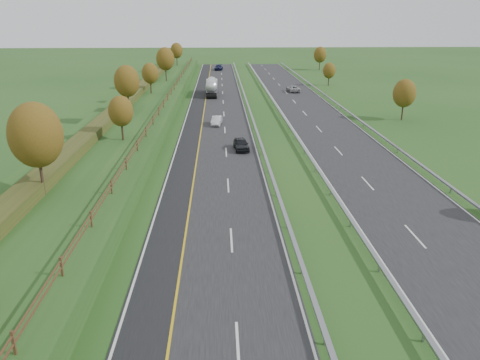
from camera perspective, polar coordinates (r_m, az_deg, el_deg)
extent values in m
plane|color=#234B1A|center=(65.93, 4.09, 5.34)|extent=(400.00, 400.00, 0.00)
cube|color=black|center=(70.36, -2.90, 6.27)|extent=(10.50, 200.00, 0.04)
cube|color=black|center=(72.15, 10.40, 6.31)|extent=(10.50, 200.00, 0.04)
cube|color=black|center=(70.48, -5.96, 6.22)|extent=(3.00, 200.00, 0.04)
cube|color=silver|center=(70.57, -7.02, 6.22)|extent=(0.15, 200.00, 0.01)
cube|color=gold|center=(70.40, -4.74, 6.26)|extent=(0.15, 200.00, 0.01)
cube|color=silver|center=(70.50, 1.24, 6.34)|extent=(0.15, 200.00, 0.01)
cube|color=silver|center=(71.20, 6.42, 6.36)|extent=(0.15, 200.00, 0.01)
cube|color=silver|center=(73.43, 14.27, 6.28)|extent=(0.15, 200.00, 0.01)
cube|color=silver|center=(25.15, -0.27, -19.62)|extent=(0.15, 4.00, 0.01)
cube|color=silver|center=(35.29, -1.05, -7.29)|extent=(0.15, 4.00, 0.01)
cube|color=silver|center=(38.25, 20.55, -6.42)|extent=(0.15, 4.00, 0.01)
cube|color=silver|center=(46.33, -1.45, -0.64)|extent=(0.15, 4.00, 0.01)
cube|color=silver|center=(48.62, 15.28, -0.37)|extent=(0.15, 4.00, 0.01)
cube|color=silver|center=(57.76, -1.70, 3.42)|extent=(0.15, 4.00, 0.01)
cube|color=silver|center=(59.61, 11.91, 3.51)|extent=(0.15, 4.00, 0.01)
cube|color=silver|center=(69.38, -1.86, 6.13)|extent=(0.15, 4.00, 0.01)
cube|color=silver|center=(70.93, 9.59, 6.16)|extent=(0.15, 4.00, 0.01)
cube|color=silver|center=(81.11, -1.98, 8.05)|extent=(0.15, 4.00, 0.01)
cube|color=silver|center=(82.44, 7.90, 8.07)|extent=(0.15, 4.00, 0.01)
cube|color=silver|center=(92.91, -2.07, 9.49)|extent=(0.15, 4.00, 0.01)
cube|color=silver|center=(94.07, 6.61, 9.50)|extent=(0.15, 4.00, 0.01)
cube|color=silver|center=(104.75, -2.13, 10.61)|extent=(0.15, 4.00, 0.01)
cube|color=silver|center=(105.78, 5.60, 10.62)|extent=(0.15, 4.00, 0.01)
cube|color=silver|center=(116.63, -2.19, 11.50)|extent=(0.15, 4.00, 0.01)
cube|color=silver|center=(117.56, 4.79, 11.51)|extent=(0.15, 4.00, 0.01)
cube|color=silver|center=(128.53, -2.23, 12.22)|extent=(0.15, 4.00, 0.01)
cube|color=silver|center=(129.37, 4.12, 12.23)|extent=(0.15, 4.00, 0.01)
cube|color=silver|center=(140.45, -2.27, 12.82)|extent=(0.15, 4.00, 0.01)
cube|color=silver|center=(141.22, 3.56, 12.84)|extent=(0.15, 4.00, 0.01)
cube|color=silver|center=(152.37, -2.30, 13.33)|extent=(0.15, 4.00, 0.01)
cube|color=silver|center=(153.09, 3.09, 13.35)|extent=(0.15, 4.00, 0.01)
cube|color=silver|center=(164.31, -2.33, 13.76)|extent=(0.15, 4.00, 0.01)
cube|color=silver|center=(164.97, 2.68, 13.78)|extent=(0.15, 4.00, 0.01)
cube|color=#234B1A|center=(71.43, -13.47, 6.77)|extent=(12.00, 200.00, 2.00)
cube|color=#303B18|center=(71.53, -15.15, 7.92)|extent=(2.20, 180.00, 1.10)
cube|color=#422B19|center=(70.41, -9.93, 8.12)|extent=(0.08, 184.00, 0.10)
cube|color=#422B19|center=(70.33, -9.95, 8.44)|extent=(0.08, 184.00, 0.10)
cube|color=#422B19|center=(23.39, -25.88, -17.42)|extent=(0.12, 0.12, 1.20)
cube|color=#422B19|center=(28.48, -20.94, -9.82)|extent=(0.12, 0.12, 1.20)
cube|color=#422B19|center=(34.05, -17.70, -4.57)|extent=(0.12, 0.12, 1.20)
cube|color=#422B19|center=(39.90, -15.42, -0.81)|extent=(0.12, 0.12, 1.20)
cube|color=#422B19|center=(45.93, -13.73, 1.97)|extent=(0.12, 0.12, 1.20)
cube|color=#422B19|center=(52.07, -12.43, 4.10)|extent=(0.12, 0.12, 1.20)
cube|color=#422B19|center=(58.29, -11.41, 5.78)|extent=(0.12, 0.12, 1.20)
cube|color=#422B19|center=(64.57, -10.57, 7.13)|extent=(0.12, 0.12, 1.20)
cube|color=#422B19|center=(70.88, -9.89, 8.24)|extent=(0.12, 0.12, 1.20)
cube|color=#422B19|center=(77.23, -9.31, 9.17)|extent=(0.12, 0.12, 1.20)
cube|color=#422B19|center=(83.60, -8.82, 9.96)|extent=(0.12, 0.12, 1.20)
cube|color=#422B19|center=(89.99, -8.39, 10.63)|extent=(0.12, 0.12, 1.20)
cube|color=#422B19|center=(96.39, -8.02, 11.21)|extent=(0.12, 0.12, 1.20)
cube|color=#422B19|center=(102.81, -7.70, 11.72)|extent=(0.12, 0.12, 1.20)
cube|color=#422B19|center=(109.23, -7.41, 12.17)|extent=(0.12, 0.12, 1.20)
cube|color=#422B19|center=(115.67, -7.16, 12.57)|extent=(0.12, 0.12, 1.20)
cube|color=#422B19|center=(122.11, -6.93, 12.93)|extent=(0.12, 0.12, 1.20)
cube|color=#422B19|center=(128.55, -6.72, 13.25)|extent=(0.12, 0.12, 1.20)
cube|color=#422B19|center=(135.00, -6.53, 13.54)|extent=(0.12, 0.12, 1.20)
cube|color=#422B19|center=(141.46, -6.36, 13.81)|extent=(0.12, 0.12, 1.20)
cube|color=#422B19|center=(147.92, -6.20, 14.05)|extent=(0.12, 0.12, 1.20)
cube|color=#422B19|center=(154.38, -6.06, 14.27)|extent=(0.12, 0.12, 1.20)
cube|color=#422B19|center=(160.85, -5.93, 14.47)|extent=(0.12, 0.12, 1.20)
cube|color=gray|center=(70.42, 1.77, 6.80)|extent=(0.32, 200.00, 0.18)
cube|color=gray|center=(25.53, 10.32, -18.64)|extent=(0.10, 0.14, 0.56)
cube|color=gray|center=(31.21, 7.54, -10.80)|extent=(0.10, 0.14, 0.56)
cube|color=gray|center=(37.35, 5.73, -5.44)|extent=(0.10, 0.14, 0.56)
cube|color=gray|center=(43.75, 4.46, -1.61)|extent=(0.10, 0.14, 0.56)
cube|color=gray|center=(50.30, 3.53, 1.23)|extent=(0.10, 0.14, 0.56)
cube|color=gray|center=(56.97, 2.80, 3.42)|extent=(0.10, 0.14, 0.56)
cube|color=gray|center=(63.70, 2.23, 5.14)|extent=(0.10, 0.14, 0.56)
cube|color=gray|center=(70.49, 1.77, 6.53)|extent=(0.10, 0.14, 0.56)
cube|color=gray|center=(77.31, 1.39, 7.67)|extent=(0.10, 0.14, 0.56)
cube|color=gray|center=(84.17, 1.06, 8.63)|extent=(0.10, 0.14, 0.56)
cube|color=gray|center=(91.04, 0.79, 9.45)|extent=(0.10, 0.14, 0.56)
cube|color=gray|center=(97.94, 0.55, 10.15)|extent=(0.10, 0.14, 0.56)
cube|color=gray|center=(104.84, 0.34, 10.76)|extent=(0.10, 0.14, 0.56)
cube|color=gray|center=(111.76, 0.16, 11.29)|extent=(0.10, 0.14, 0.56)
cube|color=gray|center=(118.69, 0.00, 11.76)|extent=(0.10, 0.14, 0.56)
cube|color=gray|center=(125.63, -0.15, 12.18)|extent=(0.10, 0.14, 0.56)
cube|color=gray|center=(132.57, -0.28, 12.55)|extent=(0.10, 0.14, 0.56)
cube|color=gray|center=(139.52, -0.40, 12.89)|extent=(0.10, 0.14, 0.56)
cube|color=gray|center=(146.47, -0.50, 13.19)|extent=(0.10, 0.14, 0.56)
cube|color=gray|center=(153.43, -0.60, 13.47)|extent=(0.10, 0.14, 0.56)
cube|color=gray|center=(160.39, -0.69, 13.72)|extent=(0.10, 0.14, 0.56)
cube|color=gray|center=(167.36, -0.77, 13.96)|extent=(0.10, 0.14, 0.56)
cube|color=gray|center=(70.97, 5.91, 6.81)|extent=(0.32, 200.00, 0.18)
cube|color=gray|center=(27.03, 21.44, -17.40)|extent=(0.10, 0.14, 0.56)
cube|color=gray|center=(32.46, 16.59, -10.25)|extent=(0.10, 0.14, 0.56)
cube|color=gray|center=(38.40, 13.32, -5.18)|extent=(0.10, 0.14, 0.56)
cube|color=gray|center=(44.64, 10.98, -1.48)|extent=(0.10, 0.14, 0.56)
cube|color=gray|center=(51.08, 9.23, 1.30)|extent=(0.10, 0.14, 0.56)
cube|color=gray|center=(57.66, 7.87, 3.45)|extent=(0.10, 0.14, 0.56)
cube|color=gray|center=(64.32, 6.78, 5.15)|extent=(0.10, 0.14, 0.56)
cube|color=gray|center=(71.05, 5.90, 6.54)|extent=(0.10, 0.14, 0.56)
cube|color=gray|center=(77.82, 5.17, 7.68)|extent=(0.10, 0.14, 0.56)
cube|color=gray|center=(84.64, 4.55, 8.64)|extent=(0.10, 0.14, 0.56)
cube|color=gray|center=(91.48, 4.02, 9.45)|extent=(0.10, 0.14, 0.56)
cube|color=gray|center=(98.34, 3.56, 10.15)|extent=(0.10, 0.14, 0.56)
cube|color=gray|center=(105.22, 3.16, 10.76)|extent=(0.10, 0.14, 0.56)
cube|color=gray|center=(112.12, 2.81, 11.29)|extent=(0.10, 0.14, 0.56)
cube|color=gray|center=(119.03, 2.50, 11.76)|extent=(0.10, 0.14, 0.56)
cube|color=gray|center=(125.94, 2.22, 12.18)|extent=(0.10, 0.14, 0.56)
cube|color=gray|center=(132.87, 1.97, 12.56)|extent=(0.10, 0.14, 0.56)
cube|color=gray|center=(139.80, 1.75, 12.89)|extent=(0.10, 0.14, 0.56)
cube|color=gray|center=(146.74, 1.54, 13.20)|extent=(0.10, 0.14, 0.56)
cube|color=gray|center=(153.69, 1.36, 13.48)|extent=(0.10, 0.14, 0.56)
cube|color=gray|center=(160.64, 1.18, 13.73)|extent=(0.10, 0.14, 0.56)
cube|color=gray|center=(167.59, 1.03, 13.96)|extent=(0.10, 0.14, 0.56)
cube|color=gray|center=(73.53, 14.87, 6.70)|extent=(0.32, 200.00, 0.18)
cube|color=gray|center=(48.60, 24.29, -1.16)|extent=(0.10, 0.14, 0.56)
cube|color=gray|center=(60.78, 18.62, 3.43)|extent=(0.10, 0.14, 0.56)
cube|color=gray|center=(73.60, 14.85, 6.44)|extent=(0.10, 0.14, 0.56)
cube|color=gray|center=(86.79, 12.19, 8.53)|extent=(0.10, 0.14, 0.56)
cube|color=gray|center=(100.20, 10.22, 10.06)|extent=(0.10, 0.14, 0.56)
cube|color=gray|center=(113.75, 8.70, 11.21)|extent=(0.10, 0.14, 0.56)
cube|color=gray|center=(127.40, 7.50, 12.12)|extent=(0.10, 0.14, 0.56)
cube|color=gray|center=(141.12, 6.53, 12.84)|extent=(0.10, 0.14, 0.56)
cube|color=gray|center=(154.89, 5.72, 13.43)|extent=(0.10, 0.14, 0.56)
cube|color=gray|center=(168.69, 5.05, 13.93)|extent=(0.10, 0.14, 0.56)
cylinder|color=#2D2116|center=(41.19, -23.01, 0.38)|extent=(0.24, 0.24, 3.15)
ellipsoid|color=#4F3911|center=(40.30, -23.65, 5.05)|extent=(4.20, 4.20, 5.25)
cylinder|color=#2D2116|center=(57.19, -14.14, 5.81)|extent=(0.24, 0.24, 2.16)
ellipsoid|color=#4F3911|center=(56.71, -14.34, 8.14)|extent=(2.88, 2.88, 3.60)
cylinder|color=#2D2116|center=(74.92, -13.45, 9.24)|extent=(0.24, 0.24, 2.88)
ellipsoid|color=#4F3911|center=(74.46, -13.64, 11.64)|extent=(3.84, 3.84, 4.80)
cylinder|color=#2D2116|center=(92.35, -10.81, 11.07)|extent=(0.24, 0.24, 2.34)
ellipsoid|color=#4F3911|center=(92.04, -10.91, 12.66)|extent=(3.12, 3.12, 3.90)
cylinder|color=#2D2116|center=(109.91, -9.01, 12.63)|extent=(0.24, 0.24, 3.06)
ellipsoid|color=#4F3911|center=(109.58, -9.10, 14.38)|extent=(4.08, 4.08, 5.10)
cylinder|color=#2D2116|center=(128.01, -9.28, 13.35)|extent=(0.24, 0.24, 2.25)
ellipsoid|color=#4F3911|center=(127.79, -9.34, 14.45)|extent=(3.00, 3.00, 3.75)
cylinder|color=#2D2116|center=(145.63, -7.69, 14.21)|extent=(0.24, 0.24, 2.70)
ellipsoid|color=#4F3911|center=(145.40, -7.74, 15.37)|extent=(3.60, 3.60, 4.50)
cylinder|color=#2D2116|center=(80.56, 19.18, 7.87)|extent=(0.24, 0.24, 2.70)
ellipsoid|color=#4F3911|center=(80.08, 19.41, 9.95)|extent=(3.60, 3.60, 4.50)
cylinder|color=#2D2116|center=(117.53, 10.74, 11.77)|extent=(0.24, 0.24, 2.25)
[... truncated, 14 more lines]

